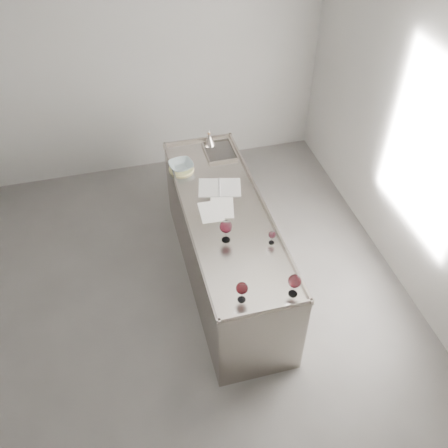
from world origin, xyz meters
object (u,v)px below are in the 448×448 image
object	(u,v)px
counter	(226,246)
ceramic_bowl	(181,166)
wine_glass_middle	(242,289)
notebook	(220,188)
wine_glass_left	(226,227)
wine_glass_right	(295,282)
wine_funnel	(209,140)
wine_glass_small	(272,235)

from	to	relation	value
counter	ceramic_bowl	world-z (taller)	ceramic_bowl
wine_glass_middle	notebook	bearing A→B (deg)	82.73
wine_glass_left	counter	bearing A→B (deg)	75.47
counter	wine_glass_right	distance (m)	1.27
counter	wine_glass_left	bearing A→B (deg)	-104.53
ceramic_bowl	wine_funnel	size ratio (longest dim) A/B	1.28
counter	wine_glass_small	size ratio (longest dim) A/B	18.64
wine_glass_small	notebook	xyz separation A→B (m)	(-0.25, 0.84, -0.09)
counter	wine_glass_left	world-z (taller)	wine_glass_left
wine_glass_middle	wine_glass_right	world-z (taller)	wine_glass_right
wine_glass_small	notebook	size ratio (longest dim) A/B	0.28
wine_glass_middle	ceramic_bowl	size ratio (longest dim) A/B	0.77
notebook	wine_funnel	xyz separation A→B (m)	(0.08, 0.75, 0.05)
counter	notebook	bearing A→B (deg)	85.29
wine_glass_small	wine_funnel	bearing A→B (deg)	96.15
wine_glass_right	ceramic_bowl	distance (m)	1.88
counter	ceramic_bowl	distance (m)	0.93
wine_glass_right	wine_glass_small	size ratio (longest dim) A/B	1.58
counter	wine_glass_middle	size ratio (longest dim) A/B	13.08
ceramic_bowl	wine_funnel	distance (m)	0.52
counter	wine_glass_middle	bearing A→B (deg)	-98.08
wine_glass_small	wine_funnel	distance (m)	1.59
wine_glass_left	wine_glass_small	bearing A→B (deg)	-19.52
wine_glass_left	notebook	distance (m)	0.73
wine_glass_left	ceramic_bowl	xyz separation A→B (m)	(-0.18, 1.09, -0.10)
wine_glass_small	wine_funnel	xyz separation A→B (m)	(-0.17, 1.58, -0.03)
counter	wine_glass_middle	xyz separation A→B (m)	(-0.15, -1.03, 0.60)
wine_glass_left	wine_glass_middle	distance (m)	0.66
wine_glass_middle	wine_funnel	bearing A→B (deg)	83.23
ceramic_bowl	wine_glass_right	bearing A→B (deg)	-73.56
wine_glass_small	ceramic_bowl	distance (m)	1.34
notebook	ceramic_bowl	distance (m)	0.49
counter	wine_glass_right	bearing A→B (deg)	-76.67
counter	notebook	world-z (taller)	counter
wine_glass_small	wine_glass_middle	bearing A→B (deg)	-128.57
wine_funnel	ceramic_bowl	bearing A→B (deg)	-136.55
notebook	ceramic_bowl	bearing A→B (deg)	141.77
notebook	ceramic_bowl	world-z (taller)	ceramic_bowl
counter	wine_glass_small	bearing A→B (deg)	-61.44
ceramic_bowl	wine_glass_left	bearing A→B (deg)	-80.73
notebook	wine_funnel	bearing A→B (deg)	97.96
wine_glass_left	wine_funnel	distance (m)	1.47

